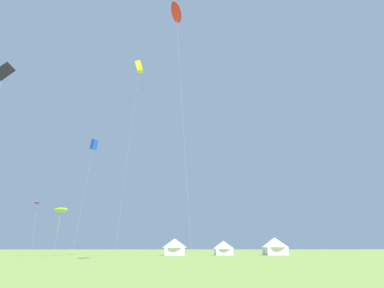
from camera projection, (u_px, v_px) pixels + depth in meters
name	position (u px, v px, depth m)	size (l,w,h in m)	color
kite_blue_box	(94.00, 145.00, 62.66)	(2.69, 1.67, 21.05)	blue
kite_lime_parafoil	(61.00, 210.00, 58.29)	(3.23, 2.19, 8.31)	#99DB2D
kite_yellow_box	(139.00, 67.00, 64.57)	(2.94, 2.11, 36.27)	yellow
kite_red_parafoil	(176.00, 13.00, 42.22)	(2.97, 4.10, 30.81)	red
kite_purple_parafoil	(37.00, 203.00, 60.09)	(1.07, 2.05, 9.58)	purple
kite_black_diamond	(4.00, 73.00, 31.77)	(2.37, 2.54, 18.88)	black
festival_tent_center	(175.00, 246.00, 64.56)	(4.78, 4.78, 3.11)	white
festival_tent_right	(223.00, 247.00, 64.99)	(4.13, 4.13, 2.68)	white
festival_tent_left	(275.00, 245.00, 65.63)	(5.14, 5.14, 3.34)	white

